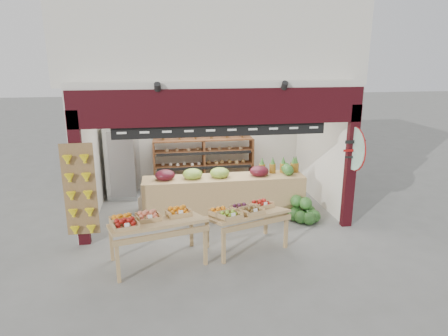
% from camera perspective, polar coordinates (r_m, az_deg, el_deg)
% --- Properties ---
extents(ground, '(60.00, 60.00, 0.00)m').
position_cam_1_polar(ground, '(9.42, -1.29, -6.70)').
color(ground, slate).
rests_on(ground, ground).
extents(shop_structure, '(6.36, 5.12, 5.40)m').
position_cam_1_polar(shop_structure, '(10.31, -2.73, 17.54)').
color(shop_structure, beige).
rests_on(shop_structure, ground).
extents(banana_board, '(0.60, 0.15, 1.80)m').
position_cam_1_polar(banana_board, '(8.00, -19.89, -3.26)').
color(banana_board, olive).
rests_on(banana_board, ground).
extents(gift_sign, '(0.04, 0.93, 0.92)m').
position_cam_1_polar(gift_sign, '(8.65, 18.12, 2.65)').
color(gift_sign, '#AAD6C2').
rests_on(gift_sign, ground).
extents(back_shelving, '(2.72, 0.44, 1.70)m').
position_cam_1_polar(back_shelving, '(10.84, -2.93, 2.45)').
color(back_shelving, brown).
rests_on(back_shelving, ground).
extents(refrigerator, '(0.83, 0.83, 1.93)m').
position_cam_1_polar(refrigerator, '(10.62, -14.26, 0.91)').
color(refrigerator, '#B2B5B9').
rests_on(refrigerator, ground).
extents(cardboard_stack, '(1.11, 0.80, 0.73)m').
position_cam_1_polar(cardboard_stack, '(9.62, -9.06, -4.69)').
color(cardboard_stack, beige).
rests_on(cardboard_stack, ground).
extents(mid_counter, '(3.70, 0.75, 1.15)m').
position_cam_1_polar(mid_counter, '(9.25, -0.05, -3.75)').
color(mid_counter, tan).
rests_on(mid_counter, ground).
extents(display_table_left, '(1.80, 1.26, 1.04)m').
position_cam_1_polar(display_table_left, '(7.18, -10.58, -7.52)').
color(display_table_left, tan).
rests_on(display_table_left, ground).
extents(display_table_right, '(1.65, 1.23, 0.95)m').
position_cam_1_polar(display_table_right, '(7.61, 2.79, -6.37)').
color(display_table_right, tan).
rests_on(display_table_right, ground).
extents(watermelon_pile, '(0.70, 0.72, 0.55)m').
position_cam_1_polar(watermelon_pile, '(9.21, 11.25, -6.14)').
color(watermelon_pile, '#1A4A18').
rests_on(watermelon_pile, ground).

